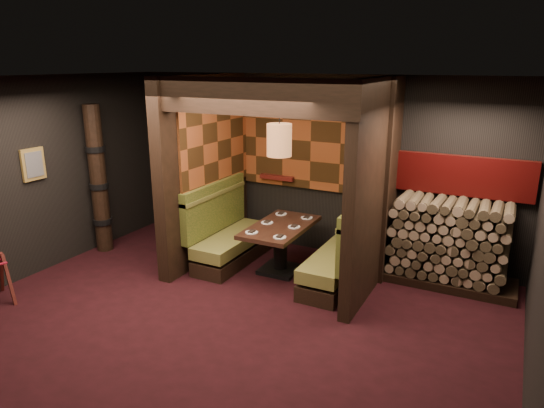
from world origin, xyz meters
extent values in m
cube|color=black|center=(0.00, 0.00, -0.01)|extent=(6.50, 5.50, 0.02)
cube|color=black|center=(0.00, 0.00, 2.86)|extent=(6.50, 5.50, 0.02)
cube|color=black|center=(0.00, 2.76, 1.43)|extent=(6.50, 0.02, 2.85)
cube|color=black|center=(-3.26, 0.00, 1.43)|extent=(0.02, 5.50, 2.85)
cube|color=black|center=(-1.35, 1.65, 1.43)|extent=(0.20, 2.20, 2.85)
cube|color=black|center=(1.30, 1.70, 1.43)|extent=(0.15, 2.10, 2.85)
cube|color=black|center=(-0.02, 0.70, 2.63)|extent=(2.85, 0.18, 0.44)
cube|color=#98471F|center=(-0.02, 2.71, 1.82)|extent=(2.40, 0.06, 1.55)
cube|color=#98471F|center=(-1.23, 1.82, 1.85)|extent=(0.04, 1.85, 1.45)
cube|color=#5E1713|center=(-0.60, 2.65, 1.18)|extent=(0.60, 0.12, 0.07)
cube|color=black|center=(-0.85, 1.65, 0.11)|extent=(0.55, 1.60, 0.22)
cube|color=olive|center=(-0.85, 1.65, 0.36)|extent=(0.55, 1.60, 0.18)
cube|color=#415820|center=(-1.19, 1.65, 0.75)|extent=(0.12, 1.60, 0.78)
cube|color=olive|center=(-1.19, 1.65, 1.10)|extent=(0.15, 1.60, 0.06)
cube|color=black|center=(0.82, 1.65, 0.11)|extent=(0.55, 1.60, 0.22)
cube|color=olive|center=(0.82, 1.65, 0.36)|extent=(0.55, 1.60, 0.18)
cube|color=#415820|center=(1.16, 1.65, 0.75)|extent=(0.12, 1.60, 0.78)
cube|color=olive|center=(1.16, 1.65, 1.10)|extent=(0.15, 1.60, 0.06)
cube|color=black|center=(-0.04, 1.65, 0.03)|extent=(0.56, 0.56, 0.06)
cylinder|color=black|center=(-0.04, 1.65, 0.34)|extent=(0.20, 0.20, 0.67)
cube|color=#372217|center=(-0.04, 1.65, 0.70)|extent=(0.77, 1.40, 0.06)
cylinder|color=white|center=(-0.25, 1.17, 0.74)|extent=(0.18, 0.18, 0.01)
cube|color=black|center=(-0.25, 1.17, 0.75)|extent=(0.07, 0.11, 0.02)
cylinder|color=white|center=(0.18, 1.17, 0.74)|extent=(0.18, 0.18, 0.01)
cube|color=black|center=(0.18, 1.17, 0.75)|extent=(0.07, 0.11, 0.02)
cylinder|color=white|center=(-0.26, 1.64, 0.74)|extent=(0.18, 0.18, 0.01)
cube|color=black|center=(-0.26, 1.64, 0.75)|extent=(0.07, 0.11, 0.02)
cylinder|color=white|center=(0.18, 1.65, 0.74)|extent=(0.18, 0.18, 0.01)
cube|color=black|center=(0.18, 1.65, 0.75)|extent=(0.07, 0.11, 0.02)
cylinder|color=white|center=(-0.26, 2.12, 0.74)|extent=(0.18, 0.18, 0.01)
cube|color=black|center=(-0.26, 2.12, 0.75)|extent=(0.07, 0.11, 0.02)
cylinder|color=white|center=(0.17, 2.12, 0.74)|extent=(0.18, 0.18, 0.01)
cube|color=black|center=(0.17, 2.12, 0.75)|extent=(0.07, 0.11, 0.02)
cylinder|color=#985C32|center=(-0.04, 1.60, 1.99)|extent=(0.35, 0.35, 0.45)
sphere|color=#FFC672|center=(-0.04, 1.60, 1.99)|extent=(0.18, 0.18, 0.18)
cylinder|color=black|center=(-0.04, 1.60, 2.53)|extent=(0.02, 0.02, 0.64)
cube|color=olive|center=(-3.22, 0.10, 1.62)|extent=(0.04, 0.36, 0.46)
cube|color=#3F3F3F|center=(-3.20, 0.10, 1.62)|extent=(0.01, 0.27, 0.36)
cube|color=#41130F|center=(-3.04, -0.72, 0.30)|extent=(0.30, 0.14, 0.68)
cube|color=#41130F|center=(-2.74, -0.83, 0.30)|extent=(0.30, 0.14, 0.68)
cylinder|color=black|center=(-3.05, 1.10, 1.20)|extent=(0.26, 0.26, 2.40)
cylinder|color=black|center=(-3.05, 1.10, 0.50)|extent=(0.31, 0.31, 0.09)
cylinder|color=black|center=(-3.05, 1.10, 1.10)|extent=(0.31, 0.31, 0.09)
cylinder|color=black|center=(-3.05, 1.10, 1.70)|extent=(0.31, 0.31, 0.09)
cube|color=black|center=(2.29, 2.35, 0.06)|extent=(1.73, 0.70, 0.12)
cube|color=brown|center=(2.29, 2.35, 0.67)|extent=(1.73, 0.70, 1.10)
cube|color=maroon|center=(2.29, 2.68, 1.50)|extent=(1.83, 0.10, 0.56)
cube|color=black|center=(1.39, 1.96, 1.43)|extent=(0.08, 0.08, 2.85)
camera|label=1|loc=(2.93, -4.36, 3.02)|focal=32.00mm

